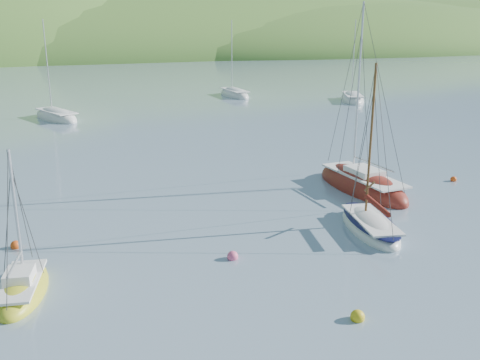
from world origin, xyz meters
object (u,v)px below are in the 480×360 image
object	(u,v)px
sailboat_yellow	(22,289)
distant_sloop_b	(234,95)
daysailer_white	(370,226)
distant_sloop_d	(352,100)
distant_sloop_a	(56,117)
sloop_red	(362,186)

from	to	relation	value
sailboat_yellow	distant_sloop_b	world-z (taller)	distant_sloop_b
sailboat_yellow	daysailer_white	bearing A→B (deg)	13.82
sailboat_yellow	distant_sloop_d	bearing A→B (deg)	56.18
daysailer_white	distant_sloop_d	world-z (taller)	distant_sloop_d
distant_sloop_a	distant_sloop_d	size ratio (longest dim) A/B	1.00
distant_sloop_d	daysailer_white	bearing A→B (deg)	-96.99
daysailer_white	distant_sloop_a	bearing A→B (deg)	121.30
daysailer_white	sloop_red	size ratio (longest dim) A/B	0.72
daysailer_white	distant_sloop_b	bearing A→B (deg)	89.98
daysailer_white	sloop_red	xyz separation A→B (m)	(3.26, 5.81, 0.02)
sloop_red	sailboat_yellow	xyz separation A→B (m)	(-19.16, -6.66, -0.06)
distant_sloop_d	distant_sloop_a	bearing A→B (deg)	-155.19
sloop_red	distant_sloop_d	world-z (taller)	sloop_red
sloop_red	distant_sloop_a	world-z (taller)	sloop_red
sailboat_yellow	sloop_red	bearing A→B (deg)	29.93
daysailer_white	sloop_red	bearing A→B (deg)	72.75
sailboat_yellow	distant_sloop_a	bearing A→B (deg)	96.79
sailboat_yellow	distant_sloop_a	distance (m)	38.79
daysailer_white	distant_sloop_d	size ratio (longest dim) A/B	0.78
distant_sloop_b	sloop_red	bearing A→B (deg)	-101.51
sloop_red	distant_sloop_a	bearing A→B (deg)	114.47
distant_sloop_d	distant_sloop_b	bearing A→B (deg)	166.44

